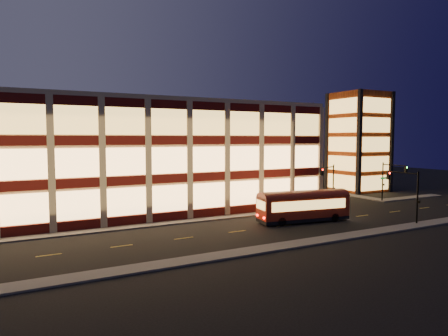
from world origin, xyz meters
TOP-DOWN VIEW (x-y plane):
  - ground at (0.00, 0.00)m, footprint 200.00×200.00m
  - sidewalk_office_south at (-3.00, 1.00)m, footprint 54.00×2.00m
  - sidewalk_office_east at (23.00, 17.00)m, footprint 2.00×30.00m
  - sidewalk_tower_south at (40.00, 1.00)m, footprint 14.00×2.00m
  - sidewalk_tower_west at (34.00, 17.00)m, footprint 2.00×30.00m
  - sidewalk_near at (0.00, -13.00)m, footprint 100.00×2.00m
  - office_building at (-2.91, 16.91)m, footprint 50.45×30.45m
  - stair_tower at (39.95, 11.95)m, footprint 8.60×8.60m
  - traffic_signal_far at (22.21, 0.24)m, footprint 3.79×1.87m
  - traffic_signal_right at (33.50, -0.62)m, footprint 1.20×4.37m
  - traffic_signal_near at (23.50, -11.03)m, footprint 0.32×4.45m
  - trolley_bus at (13.19, -5.34)m, footprint 11.08×4.17m

SIDE VIEW (x-z plane):
  - ground at x=0.00m, z-range 0.00..0.00m
  - sidewalk_office_south at x=-3.00m, z-range 0.00..0.15m
  - sidewalk_office_east at x=23.00m, z-range 0.00..0.15m
  - sidewalk_tower_south at x=40.00m, z-range 0.00..0.15m
  - sidewalk_tower_west at x=34.00m, z-range 0.00..0.15m
  - sidewalk_near at x=0.00m, z-range 0.00..0.15m
  - trolley_bus at x=13.19m, z-range 0.20..3.86m
  - traffic_signal_right at x=33.50m, z-range 1.10..7.10m
  - traffic_signal_far at x=22.21m, z-range 1.11..7.11m
  - traffic_signal_near at x=23.50m, z-range 1.13..7.13m
  - office_building at x=-2.91m, z-range 0.00..14.50m
  - stair_tower at x=39.95m, z-range -0.01..17.99m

